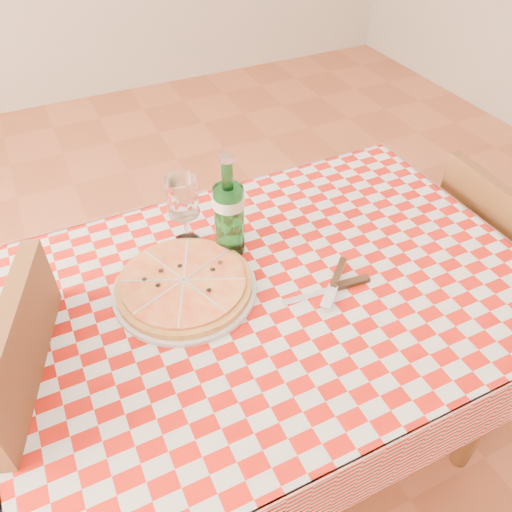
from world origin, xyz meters
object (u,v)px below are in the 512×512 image
at_px(dining_table, 273,313).
at_px(water_bottle, 229,206).
at_px(wine_glass, 184,212).
at_px(chair_far, 16,430).
at_px(pizza_plate, 184,284).
at_px(chair_near, 485,265).

bearing_deg(dining_table, water_bottle, 102.95).
bearing_deg(wine_glass, water_bottle, -38.38).
relative_size(chair_far, pizza_plate, 2.71).
distance_m(dining_table, chair_far, 0.67).
distance_m(chair_near, wine_glass, 1.06).
xyz_separation_m(dining_table, wine_glass, (-0.13, 0.25, 0.20)).
height_order(water_bottle, wine_glass, water_bottle).
distance_m(chair_near, chair_far, 1.49).
xyz_separation_m(chair_near, water_bottle, (-0.86, 0.15, 0.42)).
bearing_deg(dining_table, chair_far, 177.15).
relative_size(chair_near, chair_far, 0.88).
relative_size(chair_near, wine_glass, 4.08).
height_order(dining_table, chair_near, chair_near).
relative_size(chair_near, pizza_plate, 2.39).
height_order(chair_far, water_bottle, water_bottle).
xyz_separation_m(pizza_plate, water_bottle, (0.16, 0.09, 0.12)).
bearing_deg(chair_near, pizza_plate, 179.57).
relative_size(dining_table, wine_glass, 5.92).
bearing_deg(chair_near, water_bottle, 173.01).
distance_m(chair_far, pizza_plate, 0.52).
distance_m(dining_table, chair_near, 0.84).
height_order(dining_table, water_bottle, water_bottle).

